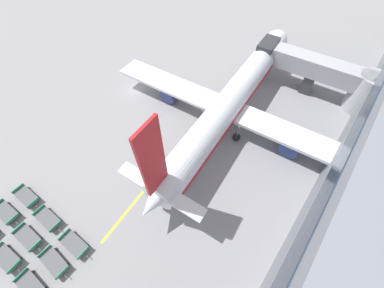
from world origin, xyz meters
The scene contains 12 objects.
ground_plane centered at (0.00, 0.00, 0.00)m, with size 500.00×500.00×0.00m, color gray.
jet_bridge centered at (24.29, 17.66, 3.68)m, with size 19.32×6.12×6.02m.
airplane centered at (15.69, 3.85, 3.44)m, with size 36.70×38.83×14.11m.
baggage_dolly_row_near_col_b centered at (8.91, -25.97, 0.48)m, with size 3.92×1.82×0.92m.
baggage_dolly_row_near_col_c centered at (13.13, -25.72, 0.48)m, with size 3.89×1.68×0.92m.
baggage_dolly_row_mid_a_col_a centered at (4.27, -23.70, 0.48)m, with size 3.91×1.76×0.92m.
baggage_dolly_row_mid_a_col_b centered at (8.72, -23.60, 0.48)m, with size 3.90×1.73×0.92m.
baggage_dolly_row_mid_a_col_c centered at (12.98, -23.22, 0.48)m, with size 3.86×1.61×0.92m.
baggage_dolly_row_mid_b_col_a centered at (4.27, -21.29, 0.48)m, with size 3.90×1.71×0.92m.
baggage_dolly_row_mid_b_col_b centered at (8.59, -21.21, 0.48)m, with size 3.89×1.70×0.92m.
baggage_dolly_row_mid_b_col_c centered at (13.10, -20.97, 0.48)m, with size 3.89×1.70×0.92m.
stand_guidance_stripe centered at (13.36, -4.23, 0.00)m, with size 3.59×30.01×0.01m.
Camera 1 is at (26.42, -18.27, 26.02)m, focal length 22.00 mm.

